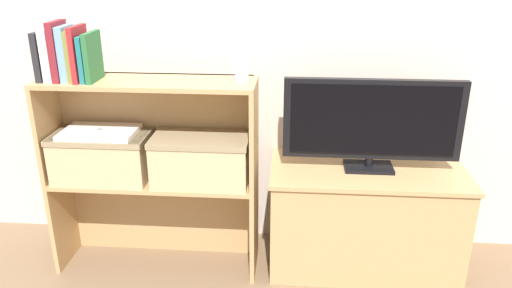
# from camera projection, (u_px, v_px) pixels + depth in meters

# --- Properties ---
(ground_plane) EXTENTS (16.00, 16.00, 0.00)m
(ground_plane) POSITION_uv_depth(u_px,v_px,m) (254.00, 284.00, 2.31)
(ground_plane) COLOR brown
(wall_back) EXTENTS (10.00, 0.05, 2.40)m
(wall_back) POSITION_uv_depth(u_px,v_px,m) (262.00, 7.00, 2.31)
(wall_back) COLOR beige
(wall_back) RESTS_ON ground_plane
(tv_stand) EXTENTS (0.89, 0.45, 0.51)m
(tv_stand) POSITION_uv_depth(u_px,v_px,m) (364.00, 217.00, 2.38)
(tv_stand) COLOR tan
(tv_stand) RESTS_ON ground_plane
(tv) EXTENTS (0.79, 0.14, 0.42)m
(tv) POSITION_uv_depth(u_px,v_px,m) (372.00, 122.00, 2.21)
(tv) COLOR black
(tv) RESTS_ON tv_stand
(bookshelf_lower_tier) EXTENTS (0.95, 0.27, 0.46)m
(bookshelf_lower_tier) POSITION_uv_depth(u_px,v_px,m) (160.00, 205.00, 2.42)
(bookshelf_lower_tier) COLOR tan
(bookshelf_lower_tier) RESTS_ON ground_plane
(bookshelf_upper_tier) EXTENTS (0.95, 0.27, 0.47)m
(bookshelf_upper_tier) POSITION_uv_depth(u_px,v_px,m) (153.00, 114.00, 2.26)
(bookshelf_upper_tier) COLOR tan
(bookshelf_upper_tier) RESTS_ON bookshelf_lower_tier
(book_charcoal) EXTENTS (0.03, 0.13, 0.21)m
(book_charcoal) POSITION_uv_depth(u_px,v_px,m) (42.00, 56.00, 2.11)
(book_charcoal) COLOR #232328
(book_charcoal) RESTS_ON bookshelf_upper_tier
(book_ivory) EXTENTS (0.04, 0.12, 0.22)m
(book_ivory) POSITION_uv_depth(u_px,v_px,m) (51.00, 55.00, 2.10)
(book_ivory) COLOR silver
(book_ivory) RESTS_ON bookshelf_upper_tier
(book_maroon) EXTENTS (0.03, 0.14, 0.25)m
(book_maroon) POSITION_uv_depth(u_px,v_px,m) (59.00, 51.00, 2.09)
(book_maroon) COLOR maroon
(book_maroon) RESTS_ON bookshelf_upper_tier
(book_skyblue) EXTENTS (0.03, 0.12, 0.23)m
(book_skyblue) POSITION_uv_depth(u_px,v_px,m) (67.00, 53.00, 2.09)
(book_skyblue) COLOR #709ECC
(book_skyblue) RESTS_ON bookshelf_upper_tier
(book_olive) EXTENTS (0.02, 0.14, 0.21)m
(book_olive) POSITION_uv_depth(u_px,v_px,m) (74.00, 55.00, 2.09)
(book_olive) COLOR olive
(book_olive) RESTS_ON bookshelf_upper_tier
(book_crimson) EXTENTS (0.02, 0.16, 0.23)m
(book_crimson) POSITION_uv_depth(u_px,v_px,m) (79.00, 54.00, 2.09)
(book_crimson) COLOR #B22328
(book_crimson) RESTS_ON bookshelf_upper_tier
(book_teal) EXTENTS (0.02, 0.14, 0.19)m
(book_teal) POSITION_uv_depth(u_px,v_px,m) (86.00, 58.00, 2.09)
(book_teal) COLOR #1E7075
(book_teal) RESTS_ON bookshelf_upper_tier
(book_forest) EXTENTS (0.02, 0.16, 0.21)m
(book_forest) POSITION_uv_depth(u_px,v_px,m) (93.00, 57.00, 2.09)
(book_forest) COLOR #286638
(book_forest) RESTS_ON bookshelf_upper_tier
(baby_monitor) EXTENTS (0.05, 0.03, 0.14)m
(baby_monitor) POSITION_uv_depth(u_px,v_px,m) (242.00, 69.00, 2.09)
(baby_monitor) COLOR white
(baby_monitor) RESTS_ON bookshelf_upper_tier
(storage_basket_left) EXTENTS (0.43, 0.24, 0.22)m
(storage_basket_left) POSITION_uv_depth(u_px,v_px,m) (102.00, 154.00, 2.27)
(storage_basket_left) COLOR tan
(storage_basket_left) RESTS_ON bookshelf_lower_tier
(storage_basket_right) EXTENTS (0.43, 0.24, 0.22)m
(storage_basket_right) POSITION_uv_depth(u_px,v_px,m) (201.00, 157.00, 2.23)
(storage_basket_right) COLOR tan
(storage_basket_right) RESTS_ON bookshelf_lower_tier
(laptop) EXTENTS (0.33, 0.22, 0.02)m
(laptop) POSITION_uv_depth(u_px,v_px,m) (100.00, 132.00, 2.23)
(laptop) COLOR white
(laptop) RESTS_ON storage_basket_left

